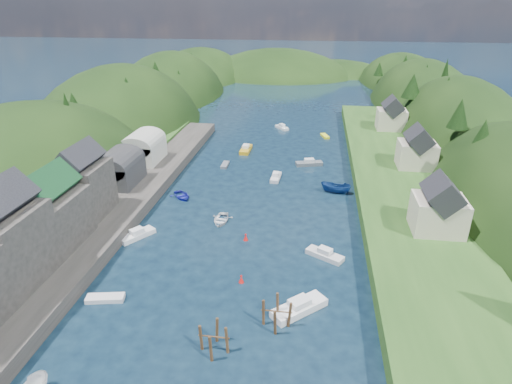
# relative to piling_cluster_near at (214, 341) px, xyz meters

# --- Properties ---
(ground) EXTENTS (600.00, 600.00, 0.00)m
(ground) POSITION_rel_piling_cluster_near_xyz_m (-0.06, 52.80, -1.25)
(ground) COLOR black
(ground) RESTS_ON ground
(hillside_left) EXTENTS (44.00, 245.56, 52.00)m
(hillside_left) POSITION_rel_piling_cluster_near_xyz_m (-45.06, 77.80, -9.28)
(hillside_left) COLOR black
(hillside_left) RESTS_ON ground
(hillside_right) EXTENTS (36.00, 245.56, 48.00)m
(hillside_right) POSITION_rel_piling_cluster_near_xyz_m (44.94, 77.80, -8.66)
(hillside_right) COLOR black
(hillside_right) RESTS_ON ground
(far_hills) EXTENTS (103.00, 68.00, 44.00)m
(far_hills) POSITION_rel_piling_cluster_near_xyz_m (1.16, 176.81, -12.05)
(far_hills) COLOR black
(far_hills) RESTS_ON ground
(hill_trees) EXTENTS (90.10, 146.77, 12.80)m
(hill_trees) POSITION_rel_piling_cluster_near_xyz_m (1.78, 68.41, 9.77)
(hill_trees) COLOR black
(hill_trees) RESTS_ON ground
(quay_left) EXTENTS (12.00, 110.00, 2.00)m
(quay_left) POSITION_rel_piling_cluster_near_xyz_m (-24.06, 22.80, -0.25)
(quay_left) COLOR #2D2B28
(quay_left) RESTS_ON ground
(terrace_left_grass) EXTENTS (12.00, 110.00, 2.50)m
(terrace_left_grass) POSITION_rel_piling_cluster_near_xyz_m (-31.06, 22.80, 0.00)
(terrace_left_grass) COLOR #234719
(terrace_left_grass) RESTS_ON ground
(quayside_buildings) EXTENTS (8.00, 35.84, 12.90)m
(quayside_buildings) POSITION_rel_piling_cluster_near_xyz_m (-26.06, 9.19, 5.84)
(quayside_buildings) COLOR #2D2B28
(quayside_buildings) RESTS_ON quay_left
(boat_sheds) EXTENTS (7.00, 21.00, 7.50)m
(boat_sheds) POSITION_rel_piling_cluster_near_xyz_m (-26.06, 41.80, 4.03)
(boat_sheds) COLOR #2D2D30
(boat_sheds) RESTS_ON quay_left
(terrace_right) EXTENTS (16.00, 120.00, 2.40)m
(terrace_right) POSITION_rel_piling_cluster_near_xyz_m (24.94, 42.80, -0.05)
(terrace_right) COLOR #234719
(terrace_right) RESTS_ON ground
(right_bank_cottages) EXTENTS (9.00, 59.24, 8.41)m
(right_bank_cottages) POSITION_rel_piling_cluster_near_xyz_m (27.94, 51.13, 4.60)
(right_bank_cottages) COLOR beige
(right_bank_cottages) RESTS_ON terrace_right
(piling_cluster_near) EXTENTS (3.22, 3.01, 3.63)m
(piling_cluster_near) POSITION_rel_piling_cluster_near_xyz_m (0.00, 0.00, 0.00)
(piling_cluster_near) COLOR #382314
(piling_cluster_near) RESTS_ON ground
(piling_cluster_far) EXTENTS (3.42, 3.17, 3.79)m
(piling_cluster_far) POSITION_rel_piling_cluster_near_xyz_m (5.90, 4.60, 0.08)
(piling_cluster_far) COLOR #382314
(piling_cluster_far) RESTS_ON ground
(channel_buoy_near) EXTENTS (0.70, 0.70, 1.10)m
(channel_buoy_near) POSITION_rel_piling_cluster_near_xyz_m (0.75, 11.74, -0.77)
(channel_buoy_near) COLOR red
(channel_buoy_near) RESTS_ON ground
(channel_buoy_far) EXTENTS (0.70, 0.70, 1.10)m
(channel_buoy_far) POSITION_rel_piling_cluster_near_xyz_m (-0.37, 22.07, -0.77)
(channel_buoy_far) COLOR red
(channel_buoy_far) RESTS_ON ground
(moored_boats) EXTENTS (35.20, 96.16, 2.12)m
(moored_boats) POSITION_rel_piling_cluster_near_xyz_m (-0.80, 26.81, -0.65)
(moored_boats) COLOR silver
(moored_boats) RESTS_ON ground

